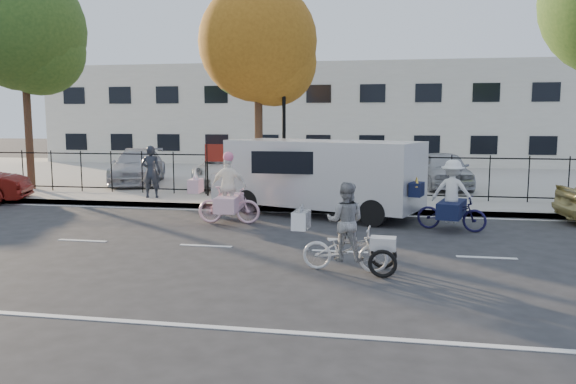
% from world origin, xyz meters
% --- Properties ---
extents(ground, '(120.00, 120.00, 0.00)m').
position_xyz_m(ground, '(0.00, 0.00, 0.00)').
color(ground, '#333334').
extents(road_markings, '(60.00, 9.52, 0.01)m').
position_xyz_m(road_markings, '(0.00, 0.00, 0.01)').
color(road_markings, silver).
rests_on(road_markings, ground).
extents(curb, '(60.00, 0.10, 0.15)m').
position_xyz_m(curb, '(0.00, 5.05, 0.07)').
color(curb, '#A8A399').
rests_on(curb, ground).
extents(sidewalk, '(60.00, 2.20, 0.15)m').
position_xyz_m(sidewalk, '(0.00, 6.10, 0.07)').
color(sidewalk, '#A8A399').
rests_on(sidewalk, ground).
extents(parking_lot, '(60.00, 15.60, 0.15)m').
position_xyz_m(parking_lot, '(0.00, 15.00, 0.07)').
color(parking_lot, '#A8A399').
rests_on(parking_lot, ground).
extents(iron_fence, '(58.00, 0.06, 1.50)m').
position_xyz_m(iron_fence, '(0.00, 7.20, 0.90)').
color(iron_fence, black).
rests_on(iron_fence, sidewalk).
extents(building, '(34.00, 10.00, 6.00)m').
position_xyz_m(building, '(0.00, 25.00, 3.00)').
color(building, silver).
rests_on(building, ground).
extents(lamppost, '(0.36, 0.36, 4.33)m').
position_xyz_m(lamppost, '(0.50, 6.80, 3.11)').
color(lamppost, black).
rests_on(lamppost, sidewalk).
extents(street_sign, '(0.85, 0.06, 1.80)m').
position_xyz_m(street_sign, '(-1.85, 6.80, 1.42)').
color(street_sign, black).
rests_on(street_sign, sidewalk).
extents(zebra_trike, '(1.95, 0.75, 1.67)m').
position_xyz_m(zebra_trike, '(3.23, -1.51, 0.64)').
color(zebra_trike, silver).
rests_on(zebra_trike, ground).
extents(unicorn_bike, '(1.94, 1.35, 1.95)m').
position_xyz_m(unicorn_bike, '(-0.28, 2.70, 0.72)').
color(unicorn_bike, '#F6BBCD').
rests_on(unicorn_bike, ground).
extents(bull_bike, '(2.00, 1.40, 1.80)m').
position_xyz_m(bull_bike, '(5.55, 2.81, 0.72)').
color(bull_bike, '#131037').
rests_on(bull_bike, ground).
extents(white_van, '(6.66, 3.89, 2.19)m').
position_xyz_m(white_van, '(1.96, 4.50, 1.21)').
color(white_van, silver).
rests_on(white_van, ground).
extents(pedestrian, '(0.72, 0.55, 1.77)m').
position_xyz_m(pedestrian, '(-3.94, 6.04, 1.04)').
color(pedestrian, black).
rests_on(pedestrian, sidewalk).
extents(lot_car_a, '(3.31, 5.14, 1.39)m').
position_xyz_m(lot_car_a, '(-6.28, 10.01, 0.84)').
color(lot_car_a, '#B0B2B9').
rests_on(lot_car_a, parking_lot).
extents(lot_car_b, '(2.98, 5.00, 1.30)m').
position_xyz_m(lot_car_b, '(-2.46, 9.80, 0.80)').
color(lot_car_b, silver).
rests_on(lot_car_b, parking_lot).
extents(lot_car_d, '(2.13, 4.33, 1.42)m').
position_xyz_m(lot_car_d, '(6.08, 10.65, 0.86)').
color(lot_car_d, '#A6A9AE').
rests_on(lot_car_d, parking_lot).
extents(tree_west, '(4.60, 4.60, 8.43)m').
position_xyz_m(tree_west, '(-9.38, 7.62, 5.91)').
color(tree_west, '#442D1D').
rests_on(tree_west, ground).
extents(tree_mid, '(4.04, 4.04, 7.41)m').
position_xyz_m(tree_mid, '(-0.35, 7.36, 5.19)').
color(tree_mid, '#442D1D').
rests_on(tree_mid, ground).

